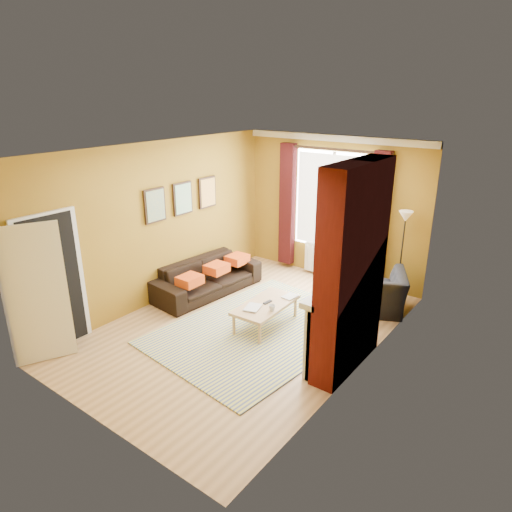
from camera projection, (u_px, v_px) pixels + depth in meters
name	position (u px, v px, depth m)	size (l,w,h in m)	color
ground	(247.00, 328.00, 7.30)	(5.50, 5.50, 0.00)	#977044
room_walls	(291.00, 250.00, 6.68)	(3.82, 5.54, 2.83)	olive
striped_rug	(260.00, 330.00, 7.22)	(2.72, 3.54, 0.02)	#374C97
sofa	(207.00, 277.00, 8.47)	(2.12, 0.83, 0.62)	black
armchair	(371.00, 291.00, 7.75)	(1.11, 0.97, 0.72)	black
coffee_table	(266.00, 306.00, 7.24)	(0.64, 1.21, 0.40)	tan
wicker_stool	(341.00, 281.00, 8.54)	(0.37, 0.37, 0.42)	olive
floor_lamp	(404.00, 231.00, 7.78)	(0.28, 0.28, 1.66)	black
book_a	(246.00, 306.00, 7.09)	(0.22, 0.30, 0.03)	#999999
book_b	(286.00, 295.00, 7.51)	(0.19, 0.25, 0.02)	#999999
mug	(272.00, 308.00, 6.96)	(0.11, 0.11, 0.10)	#999999
tv_remote	(268.00, 302.00, 7.24)	(0.07, 0.17, 0.02)	#242426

